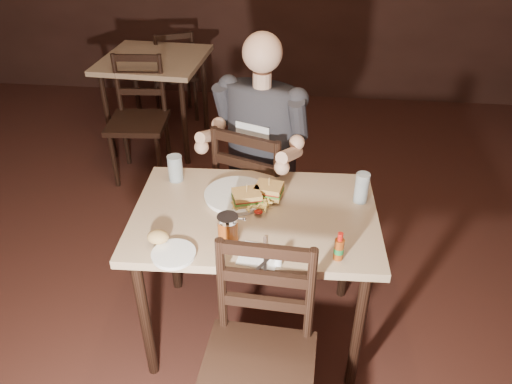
# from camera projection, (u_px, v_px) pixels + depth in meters

# --- Properties ---
(room_shell) EXTENTS (7.00, 7.00, 7.00)m
(room_shell) POSITION_uv_depth(u_px,v_px,m) (168.00, 109.00, 1.67)
(room_shell) COLOR black
(room_shell) RESTS_ON ground
(main_table) EXTENTS (1.13, 0.77, 0.77)m
(main_table) POSITION_uv_depth(u_px,v_px,m) (255.00, 229.00, 2.30)
(main_table) COLOR tan
(main_table) RESTS_ON ground
(bg_table) EXTENTS (0.84, 0.84, 0.77)m
(bg_table) POSITION_uv_depth(u_px,v_px,m) (155.00, 68.00, 4.06)
(bg_table) COLOR tan
(bg_table) RESTS_ON ground
(chair_far) EXTENTS (0.58, 0.61, 0.96)m
(chair_far) POSITION_uv_depth(u_px,v_px,m) (262.00, 194.00, 2.89)
(chair_far) COLOR black
(chair_far) RESTS_ON ground
(chair_near) EXTENTS (0.45, 0.49, 0.93)m
(chair_near) POSITION_uv_depth(u_px,v_px,m) (257.00, 371.00, 1.91)
(chair_near) COLOR black
(chair_near) RESTS_ON ground
(bg_chair_far) EXTENTS (0.54, 0.55, 0.85)m
(bg_chair_far) POSITION_uv_depth(u_px,v_px,m) (174.00, 74.00, 4.66)
(bg_chair_far) COLOR black
(bg_chair_far) RESTS_ON ground
(bg_chair_near) EXTENTS (0.45, 0.49, 0.91)m
(bg_chair_near) POSITION_uv_depth(u_px,v_px,m) (138.00, 122.00, 3.73)
(bg_chair_near) COLOR black
(bg_chair_near) RESTS_ON ground
(diner) EXTENTS (0.65, 0.58, 0.92)m
(diner) POSITION_uv_depth(u_px,v_px,m) (259.00, 123.00, 2.59)
(diner) COLOR #27272C
(diner) RESTS_ON chair_far
(dinner_plate) EXTENTS (0.31, 0.31, 0.02)m
(dinner_plate) POSITION_uv_depth(u_px,v_px,m) (237.00, 196.00, 2.34)
(dinner_plate) COLOR white
(dinner_plate) RESTS_ON main_table
(sandwich_left) EXTENTS (0.15, 0.14, 0.10)m
(sandwich_left) POSITION_uv_depth(u_px,v_px,m) (247.00, 193.00, 2.25)
(sandwich_left) COLOR #DFAF62
(sandwich_left) RESTS_ON dinner_plate
(sandwich_right) EXTENTS (0.14, 0.12, 0.10)m
(sandwich_right) POSITION_uv_depth(u_px,v_px,m) (269.00, 187.00, 2.30)
(sandwich_right) COLOR #DFAF62
(sandwich_right) RESTS_ON dinner_plate
(fries_pile) EXTENTS (0.23, 0.17, 0.04)m
(fries_pile) POSITION_uv_depth(u_px,v_px,m) (251.00, 202.00, 2.26)
(fries_pile) COLOR #EECC64
(fries_pile) RESTS_ON dinner_plate
(ketchup_dollop) EXTENTS (0.04, 0.04, 0.01)m
(ketchup_dollop) POSITION_uv_depth(u_px,v_px,m) (258.00, 212.00, 2.21)
(ketchup_dollop) COLOR maroon
(ketchup_dollop) RESTS_ON dinner_plate
(glass_left) EXTENTS (0.07, 0.07, 0.13)m
(glass_left) POSITION_uv_depth(u_px,v_px,m) (175.00, 168.00, 2.44)
(glass_left) COLOR silver
(glass_left) RESTS_ON main_table
(glass_right) EXTENTS (0.07, 0.07, 0.15)m
(glass_right) POSITION_uv_depth(u_px,v_px,m) (362.00, 188.00, 2.28)
(glass_right) COLOR silver
(glass_right) RESTS_ON main_table
(hot_sauce) EXTENTS (0.04, 0.04, 0.13)m
(hot_sauce) POSITION_uv_depth(u_px,v_px,m) (339.00, 246.00, 1.95)
(hot_sauce) COLOR #80360E
(hot_sauce) RESTS_ON main_table
(salt_shaker) EXTENTS (0.03, 0.03, 0.05)m
(salt_shaker) POSITION_uv_depth(u_px,v_px,m) (278.00, 259.00, 1.94)
(salt_shaker) COLOR white
(salt_shaker) RESTS_ON main_table
(pepper_shaker) EXTENTS (0.03, 0.03, 0.06)m
(pepper_shaker) POSITION_uv_depth(u_px,v_px,m) (338.00, 252.00, 1.98)
(pepper_shaker) COLOR #38332D
(pepper_shaker) RESTS_ON main_table
(syrup_dispenser) EXTENTS (0.09, 0.09, 0.11)m
(syrup_dispenser) POSITION_uv_depth(u_px,v_px,m) (228.00, 228.00, 2.06)
(syrup_dispenser) COLOR #80360E
(syrup_dispenser) RESTS_ON main_table
(napkin) EXTENTS (0.18, 0.17, 0.00)m
(napkin) POSITION_uv_depth(u_px,v_px,m) (259.00, 255.00, 2.00)
(napkin) COLOR white
(napkin) RESTS_ON main_table
(knife) EXTENTS (0.03, 0.21, 0.00)m
(knife) POSITION_uv_depth(u_px,v_px,m) (265.00, 253.00, 2.01)
(knife) COLOR silver
(knife) RESTS_ON napkin
(fork) EXTENTS (0.10, 0.16, 0.01)m
(fork) POSITION_uv_depth(u_px,v_px,m) (268.00, 259.00, 1.97)
(fork) COLOR silver
(fork) RESTS_ON napkin
(side_plate) EXTENTS (0.18, 0.18, 0.01)m
(side_plate) POSITION_uv_depth(u_px,v_px,m) (174.00, 255.00, 2.00)
(side_plate) COLOR white
(side_plate) RESTS_ON main_table
(bread_roll) EXTENTS (0.09, 0.08, 0.05)m
(bread_roll) POSITION_uv_depth(u_px,v_px,m) (158.00, 237.00, 2.04)
(bread_roll) COLOR tan
(bread_roll) RESTS_ON side_plate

